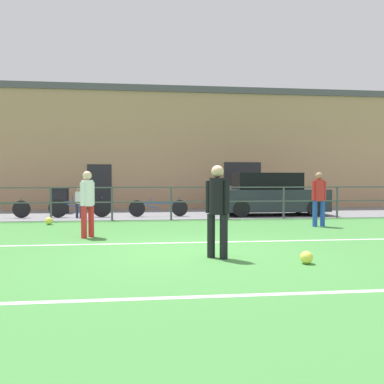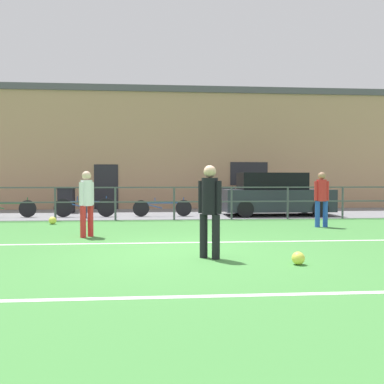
{
  "view_description": "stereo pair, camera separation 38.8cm",
  "coord_description": "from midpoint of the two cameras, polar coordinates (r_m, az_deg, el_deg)",
  "views": [
    {
      "loc": [
        -0.82,
        -7.47,
        1.39
      ],
      "look_at": [
        0.39,
        3.13,
        1.06
      ],
      "focal_mm": 36.78,
      "sensor_mm": 36.0,
      "label": 1
    },
    {
      "loc": [
        -0.43,
        -7.5,
        1.39
      ],
      "look_at": [
        0.39,
        3.13,
        1.06
      ],
      "focal_mm": 36.78,
      "sensor_mm": 36.0,
      "label": 2
    }
  ],
  "objects": [
    {
      "name": "bicycle_parked_2",
      "position": [
        15.72,
        -24.94,
        -2.18
      ],
      "size": [
        2.26,
        0.04,
        0.73
      ],
      "color": "black",
      "rests_on": "pavement_strip"
    },
    {
      "name": "field_line_hash",
      "position": [
        4.85,
        3.29,
        -14.89
      ],
      "size": [
        36.0,
        0.11,
        0.0
      ],
      "primitive_type": "cube",
      "color": "white",
      "rests_on": "ground"
    },
    {
      "name": "bicycle_parked_1",
      "position": [
        14.95,
        -14.57,
        -2.16
      ],
      "size": [
        2.24,
        0.04,
        0.77
      ],
      "color": "black",
      "rests_on": "pavement_strip"
    },
    {
      "name": "soccer_ball_match",
      "position": [
        6.8,
        16.76,
        -9.18
      ],
      "size": [
        0.21,
        0.21,
        0.21
      ],
      "primitive_type": "sphere",
      "color": "#E5E04C",
      "rests_on": "ground"
    },
    {
      "name": "parked_car_red",
      "position": [
        15.57,
        12.66,
        -0.46
      ],
      "size": [
        4.12,
        1.82,
        1.64
      ],
      "color": "#282D38",
      "rests_on": "pavement_strip"
    },
    {
      "name": "bicycle_parked_0",
      "position": [
        14.72,
        -3.58,
        -2.31
      ],
      "size": [
        2.2,
        0.04,
        0.71
      ],
      "color": "black",
      "rests_on": "pavement_strip"
    },
    {
      "name": "player_striker",
      "position": [
        9.82,
        -13.94,
        -1.08
      ],
      "size": [
        0.3,
        0.37,
        1.6
      ],
      "rotation": [
        0.0,
        0.0,
        0.93
      ],
      "color": "red",
      "rests_on": "ground"
    },
    {
      "name": "ground",
      "position": [
        7.64,
        0.34,
        -8.86
      ],
      "size": [
        60.0,
        44.0,
        0.04
      ],
      "primitive_type": "cube",
      "color": "#42843D"
    },
    {
      "name": "clubhouse_facade",
      "position": [
        19.75,
        -2.63,
        6.19
      ],
      "size": [
        28.0,
        2.56,
        5.8
      ],
      "color": "tan",
      "rests_on": "ground"
    },
    {
      "name": "pavement_strip",
      "position": [
        16.06,
        -2.2,
        -3.14
      ],
      "size": [
        48.0,
        5.0,
        0.02
      ],
      "primitive_type": "cube",
      "color": "slate",
      "rests_on": "ground"
    },
    {
      "name": "trash_bin_0",
      "position": [
        17.93,
        5.83,
        -0.9
      ],
      "size": [
        0.59,
        0.5,
        1.05
      ],
      "color": "#33383D",
      "rests_on": "pavement_strip"
    },
    {
      "name": "perimeter_fence",
      "position": [
        13.51,
        -1.78,
        -0.94
      ],
      "size": [
        36.07,
        0.07,
        1.15
      ],
      "color": "#474C51",
      "rests_on": "ground"
    },
    {
      "name": "soccer_ball_spare",
      "position": [
        13.0,
        -18.76,
        -3.93
      ],
      "size": [
        0.24,
        0.24,
        0.24
      ],
      "primitive_type": "sphere",
      "color": "#E5E04C",
      "rests_on": "ground"
    },
    {
      "name": "field_line_touchline",
      "position": [
        8.75,
        -0.28,
        -7.35
      ],
      "size": [
        36.0,
        0.11,
        0.0
      ],
      "primitive_type": "cube",
      "color": "white",
      "rests_on": "ground"
    },
    {
      "name": "player_goalkeeper",
      "position": [
        6.95,
        4.19,
        -1.99
      ],
      "size": [
        0.39,
        0.3,
        1.65
      ],
      "rotation": [
        0.0,
        0.0,
        2.54
      ],
      "color": "black",
      "rests_on": "ground"
    },
    {
      "name": "player_winger",
      "position": [
        12.18,
        19.15,
        -0.54
      ],
      "size": [
        0.44,
        0.28,
        1.62
      ],
      "rotation": [
        0.0,
        0.0,
        0.03
      ],
      "color": "blue",
      "rests_on": "ground"
    },
    {
      "name": "spectator_child",
      "position": [
        14.64,
        -14.74,
        -1.2
      ],
      "size": [
        0.28,
        0.19,
        1.1
      ],
      "rotation": [
        0.0,
        0.0,
        2.75
      ],
      "color": "#232D4C",
      "rests_on": "pavement_strip"
    },
    {
      "name": "trash_bin_1",
      "position": [
        17.0,
        -17.14,
        -1.11
      ],
      "size": [
        0.64,
        0.55,
        1.06
      ],
      "color": "black",
      "rests_on": "pavement_strip"
    }
  ]
}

